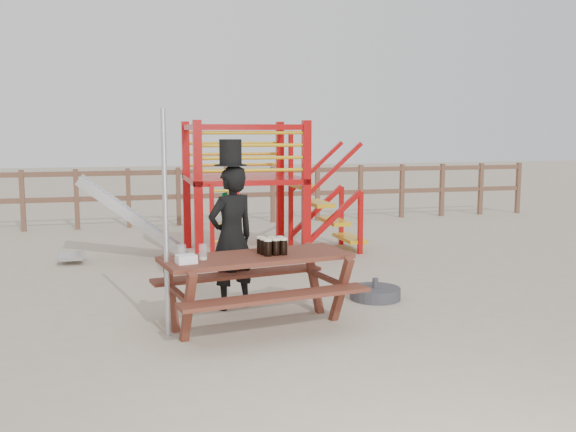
# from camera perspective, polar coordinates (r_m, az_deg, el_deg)

# --- Properties ---
(ground) EXTENTS (60.00, 60.00, 0.00)m
(ground) POSITION_cam_1_polar(r_m,az_deg,el_deg) (6.78, 0.21, -9.11)
(ground) COLOR tan
(ground) RESTS_ON ground
(back_fence) EXTENTS (15.09, 0.09, 1.20)m
(back_fence) POSITION_cam_1_polar(r_m,az_deg,el_deg) (13.43, -7.59, 2.34)
(back_fence) COLOR brown
(back_fence) RESTS_ON ground
(playground_fort) EXTENTS (4.71, 1.84, 2.10)m
(playground_fort) POSITION_cam_1_polar(r_m,az_deg,el_deg) (10.06, -4.43, 2.57)
(playground_fort) COLOR #AA0B0B
(playground_fort) RESTS_ON ground
(picnic_table) EXTENTS (2.06, 1.59, 0.72)m
(picnic_table) POSITION_cam_1_polar(r_m,az_deg,el_deg) (6.43, -2.81, -5.83)
(picnic_table) COLOR maroon
(picnic_table) RESTS_ON ground
(man_with_hat) EXTENTS (0.68, 0.58, 1.86)m
(man_with_hat) POSITION_cam_1_polar(r_m,az_deg,el_deg) (7.03, -5.05, -1.57)
(man_with_hat) COLOR black
(man_with_hat) RESTS_ON ground
(metal_pole) EXTENTS (0.05, 0.05, 2.15)m
(metal_pole) POSITION_cam_1_polar(r_m,az_deg,el_deg) (6.10, -10.83, -0.76)
(metal_pole) COLOR #B2B2B7
(metal_pole) RESTS_ON ground
(parasol_base) EXTENTS (0.59, 0.59, 0.25)m
(parasol_base) POSITION_cam_1_polar(r_m,az_deg,el_deg) (7.59, 7.75, -6.81)
(parasol_base) COLOR #36363B
(parasol_base) RESTS_ON ground
(paper_bag) EXTENTS (0.20, 0.17, 0.08)m
(paper_bag) POSITION_cam_1_polar(r_m,az_deg,el_deg) (6.04, -9.04, -3.81)
(paper_bag) COLOR white
(paper_bag) RESTS_ON picnic_table
(stout_pints) EXTENTS (0.28, 0.25, 0.17)m
(stout_pints) POSITION_cam_1_polar(r_m,az_deg,el_deg) (6.39, -1.44, -2.67)
(stout_pints) COLOR black
(stout_pints) RESTS_ON picnic_table
(empty_glasses) EXTENTS (0.28, 0.11, 0.15)m
(empty_glasses) POSITION_cam_1_polar(r_m,az_deg,el_deg) (6.19, -8.49, -3.25)
(empty_glasses) COLOR silver
(empty_glasses) RESTS_ON picnic_table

